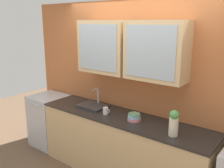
{
  "coord_description": "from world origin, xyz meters",
  "views": [
    {
      "loc": [
        1.91,
        -2.66,
        2.23
      ],
      "look_at": [
        -0.17,
        0.0,
        1.37
      ],
      "focal_mm": 40.08,
      "sensor_mm": 36.0,
      "label": 1
    }
  ],
  "objects_px": {
    "bowl_stack": "(134,117)",
    "vase": "(174,123)",
    "sink_faucet": "(93,105)",
    "dishwasher": "(50,120)",
    "cup_near_sink": "(106,111)"
  },
  "relations": [
    {
      "from": "bowl_stack",
      "to": "vase",
      "type": "distance_m",
      "value": 0.62
    },
    {
      "from": "bowl_stack",
      "to": "vase",
      "type": "bearing_deg",
      "value": -9.4
    },
    {
      "from": "sink_faucet",
      "to": "dishwasher",
      "type": "distance_m",
      "value": 1.13
    },
    {
      "from": "dishwasher",
      "to": "bowl_stack",
      "type": "bearing_deg",
      "value": -0.36
    },
    {
      "from": "sink_faucet",
      "to": "dishwasher",
      "type": "height_order",
      "value": "sink_faucet"
    },
    {
      "from": "sink_faucet",
      "to": "dishwasher",
      "type": "bearing_deg",
      "value": -176.88
    },
    {
      "from": "vase",
      "to": "dishwasher",
      "type": "bearing_deg",
      "value": 177.38
    },
    {
      "from": "sink_faucet",
      "to": "vase",
      "type": "height_order",
      "value": "vase"
    },
    {
      "from": "vase",
      "to": "dishwasher",
      "type": "relative_size",
      "value": 0.33
    },
    {
      "from": "bowl_stack",
      "to": "dishwasher",
      "type": "xyz_separation_m",
      "value": [
        -1.83,
        0.01,
        -0.51
      ]
    },
    {
      "from": "cup_near_sink",
      "to": "vase",
      "type": "bearing_deg",
      "value": -2.52
    },
    {
      "from": "sink_faucet",
      "to": "bowl_stack",
      "type": "xyz_separation_m",
      "value": [
        0.8,
        -0.07,
        0.03
      ]
    },
    {
      "from": "dishwasher",
      "to": "sink_faucet",
      "type": "bearing_deg",
      "value": 3.12
    },
    {
      "from": "bowl_stack",
      "to": "vase",
      "type": "height_order",
      "value": "vase"
    },
    {
      "from": "sink_faucet",
      "to": "vase",
      "type": "bearing_deg",
      "value": -6.76
    }
  ]
}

